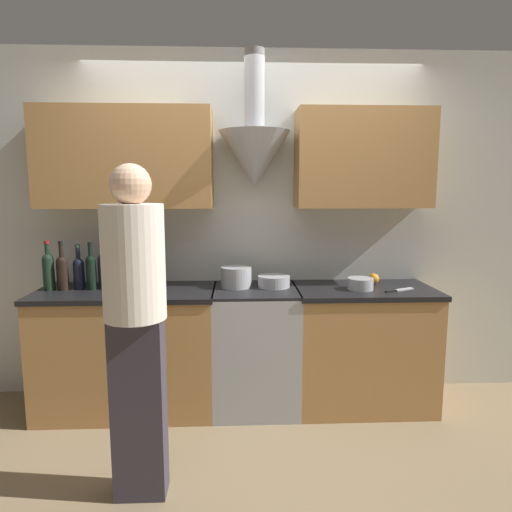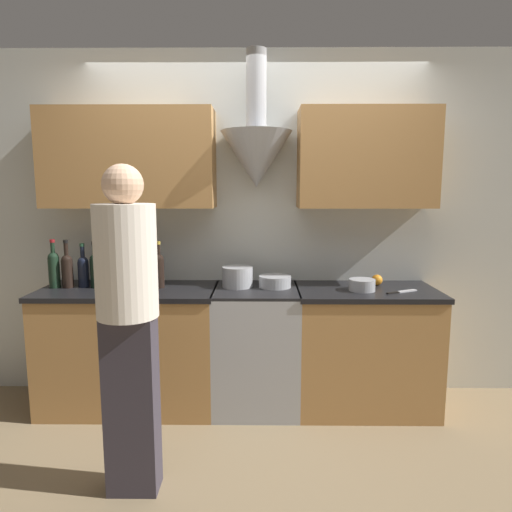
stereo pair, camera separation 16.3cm
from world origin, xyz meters
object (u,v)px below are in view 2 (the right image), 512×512
object	(u,v)px
wine_bottle_0	(54,268)
wine_bottle_8	(159,269)
stock_pot	(237,277)
mixing_bowl	(275,281)
stove_range	(256,347)
saucepan	(362,285)
wine_bottle_6	(131,268)
wine_bottle_4	(107,268)
wine_bottle_7	(145,269)
wine_bottle_3	(95,269)
wine_bottle_5	(120,269)
wine_bottle_2	(83,270)
wine_bottle_1	(67,269)
orange_fruit	(377,280)
person_foreground_left	(128,315)

from	to	relation	value
wine_bottle_0	wine_bottle_8	size ratio (longest dim) A/B	1.04
stock_pot	mixing_bowl	world-z (taller)	stock_pot
stove_range	saucepan	xyz separation A→B (m)	(0.74, -0.06, 0.48)
wine_bottle_6	saucepan	world-z (taller)	wine_bottle_6
wine_bottle_0	mixing_bowl	distance (m)	1.59
wine_bottle_4	mixing_bowl	xyz separation A→B (m)	(1.21, 0.00, -0.10)
wine_bottle_6	wine_bottle_7	size ratio (longest dim) A/B	1.01
wine_bottle_8	mixing_bowl	distance (m)	0.84
wine_bottle_4	wine_bottle_6	size ratio (longest dim) A/B	1.00
wine_bottle_3	mixing_bowl	size ratio (longest dim) A/B	1.45
wine_bottle_8	saucepan	distance (m)	1.45
stock_pot	saucepan	distance (m)	0.89
wine_bottle_7	stock_pot	size ratio (longest dim) A/B	1.53
wine_bottle_5	mixing_bowl	xyz separation A→B (m)	(1.12, 0.01, -0.09)
wine_bottle_6	wine_bottle_4	bearing A→B (deg)	175.23
wine_bottle_2	wine_bottle_8	bearing A→B (deg)	-1.81
wine_bottle_1	orange_fruit	bearing A→B (deg)	2.44
wine_bottle_8	mixing_bowl	size ratio (longest dim) A/B	1.45
stock_pot	mixing_bowl	xyz separation A→B (m)	(0.27, -0.01, -0.03)
saucepan	wine_bottle_8	bearing A→B (deg)	176.64
stock_pot	mixing_bowl	size ratio (longest dim) A/B	0.95
wine_bottle_7	saucepan	size ratio (longest dim) A/B	1.86
stove_range	mixing_bowl	world-z (taller)	mixing_bowl
stock_pot	orange_fruit	world-z (taller)	stock_pot
wine_bottle_2	wine_bottle_6	bearing A→B (deg)	-2.01
wine_bottle_1	orange_fruit	size ratio (longest dim) A/B	4.29
stove_range	wine_bottle_8	bearing A→B (deg)	177.97
wine_bottle_0	wine_bottle_3	size ratio (longest dim) A/B	1.04
wine_bottle_2	wine_bottle_8	distance (m)	0.55
wine_bottle_3	stock_pot	world-z (taller)	wine_bottle_3
wine_bottle_1	orange_fruit	world-z (taller)	wine_bottle_1
stove_range	wine_bottle_5	bearing A→B (deg)	177.80
wine_bottle_6	mixing_bowl	size ratio (longest dim) A/B	1.47
wine_bottle_0	stock_pot	bearing A→B (deg)	1.54
wine_bottle_3	wine_bottle_8	bearing A→B (deg)	0.30
wine_bottle_3	stock_pot	distance (m)	1.02
wine_bottle_5	wine_bottle_6	bearing A→B (deg)	-5.37
wine_bottle_3	wine_bottle_6	bearing A→B (deg)	1.66
wine_bottle_8	saucepan	size ratio (longest dim) A/B	1.85
mixing_bowl	wine_bottle_6	bearing A→B (deg)	-178.98
wine_bottle_4	wine_bottle_8	distance (m)	0.38
stock_pot	saucepan	size ratio (longest dim) A/B	1.21
person_foreground_left	wine_bottle_7	bearing A→B (deg)	99.15
wine_bottle_0	wine_bottle_2	bearing A→B (deg)	6.61
saucepan	person_foreground_left	size ratio (longest dim) A/B	0.11
wine_bottle_0	wine_bottle_3	bearing A→B (deg)	0.69
wine_bottle_4	wine_bottle_0	bearing A→B (deg)	-176.03
wine_bottle_6	orange_fruit	world-z (taller)	wine_bottle_6
wine_bottle_5	wine_bottle_2	bearing A→B (deg)	179.10
stove_range	saucepan	distance (m)	0.88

